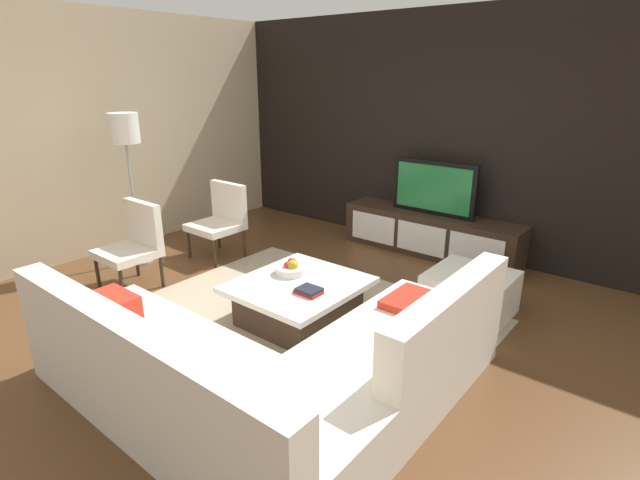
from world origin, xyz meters
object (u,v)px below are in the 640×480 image
coffee_table (299,301)px  accent_chair_far (221,216)px  media_console (430,234)px  fruit_bowl (291,269)px  book_stack (309,291)px  sectional_couch (270,370)px  accent_chair_near (135,240)px  floor_lamp (125,138)px  television (434,188)px  ottoman (470,294)px

coffee_table → accent_chair_far: (-1.81, 0.68, 0.29)m
media_console → fruit_bowl: fruit_bowl is taller
fruit_bowl → book_stack: bearing=-29.0°
sectional_couch → media_console: bearing=99.2°
accent_chair_near → floor_lamp: (-0.58, 0.37, 0.94)m
television → ottoman: bearing=-50.2°
floor_lamp → book_stack: 2.80m
sectional_couch → accent_chair_near: size_ratio=2.92×
sectional_couch → ottoman: size_ratio=3.62×
television → accent_chair_far: (-1.91, -1.62, -0.33)m
sectional_couch → book_stack: sectional_couch is taller
fruit_bowl → book_stack: size_ratio=1.30×
coffee_table → ottoman: ottoman is taller
sectional_couch → accent_chair_near: accent_chair_near is taller
coffee_table → fruit_bowl: bearing=150.3°
coffee_table → floor_lamp: size_ratio=0.63×
media_console → book_stack: media_console is taller
sectional_couch → floor_lamp: (-3.03, 0.91, 1.14)m
floor_lamp → accent_chair_far: size_ratio=1.95×
television → accent_chair_far: 2.53m
accent_chair_near → media_console: bearing=44.5°
coffee_table → book_stack: bearing=-28.4°
television → book_stack: bearing=-87.3°
media_console → fruit_bowl: (-0.28, -2.19, 0.18)m
media_console → accent_chair_far: 2.52m
coffee_table → accent_chair_near: 1.89m
media_console → ottoman: bearing=-50.2°
media_console → sectional_couch: size_ratio=0.86×
coffee_table → floor_lamp: (-2.40, -0.08, 1.22)m
television → floor_lamp: floor_lamp is taller
coffee_table → ottoman: bearing=44.4°
ottoman → fruit_bowl: (-1.29, -0.98, 0.23)m
media_console → accent_chair_near: (-1.91, -2.75, 0.24)m
sectional_couch → coffee_table: size_ratio=2.36×
floor_lamp → fruit_bowl: floor_lamp is taller
sectional_couch → accent_chair_far: accent_chair_far is taller
television → ottoman: (1.01, -1.21, -0.62)m
ottoman → accent_chair_far: size_ratio=0.80×
coffee_table → accent_chair_near: size_ratio=1.23×
media_console → accent_chair_near: size_ratio=2.50×
television → accent_chair_near: size_ratio=1.19×
accent_chair_near → ottoman: size_ratio=1.24×
television → floor_lamp: (-2.50, -2.38, 0.61)m
book_stack → ottoman: bearing=53.2°
sectional_couch → accent_chair_near: bearing=167.6°
television → floor_lamp: bearing=-136.4°
accent_chair_near → book_stack: (2.03, 0.34, -0.08)m
accent_chair_near → fruit_bowl: size_ratio=3.11×
coffee_table → ottoman: size_ratio=1.53×
sectional_couch → fruit_bowl: 1.37m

